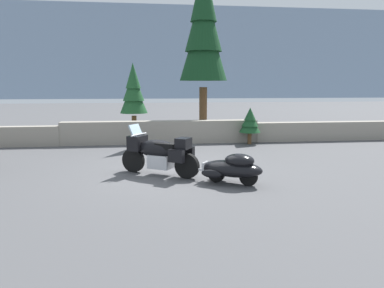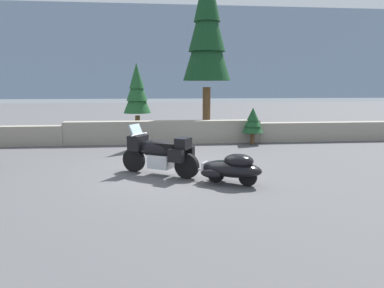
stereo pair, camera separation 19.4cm
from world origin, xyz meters
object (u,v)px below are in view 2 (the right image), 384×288
(touring_motorcycle, at_px, (159,152))
(pine_tree_tall, at_px, (207,28))
(car_shaped_trailer, at_px, (232,168))
(pine_tree_secondary, at_px, (137,91))

(touring_motorcycle, distance_m, pine_tree_tall, 8.90)
(car_shaped_trailer, bearing_deg, touring_motorcycle, 147.50)
(car_shaped_trailer, xyz_separation_m, pine_tree_secondary, (-2.62, 8.58, 1.71))
(pine_tree_tall, relative_size, pine_tree_secondary, 2.34)
(touring_motorcycle, relative_size, car_shaped_trailer, 0.99)
(pine_tree_tall, height_order, pine_tree_secondary, pine_tree_tall)
(car_shaped_trailer, distance_m, pine_tree_secondary, 9.13)
(pine_tree_tall, bearing_deg, touring_motorcycle, -107.58)
(touring_motorcycle, xyz_separation_m, pine_tree_tall, (2.35, 7.41, 4.34))
(touring_motorcycle, xyz_separation_m, pine_tree_secondary, (-0.88, 7.47, 1.50))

